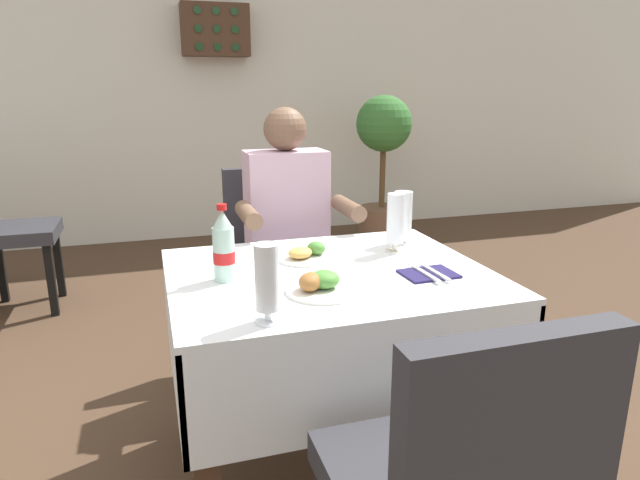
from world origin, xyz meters
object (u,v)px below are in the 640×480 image
chair_far_diner_seat (275,259)px  cola_bottle_primary (224,248)px  napkin_cutlery_set (429,273)px  beer_glass_middle (395,223)px  beer_glass_right (267,283)px  beer_glass_left (403,217)px  main_dining_table (329,322)px  plate_near_camera (320,285)px  wall_bottle_rack (215,30)px  plate_far_diner (307,254)px  background_chair_right (0,223)px  potted_plant_corner (383,155)px  seated_diner_far (290,232)px

chair_far_diner_seat → cola_bottle_primary: cola_bottle_primary is taller
napkin_cutlery_set → chair_far_diner_seat: bearing=107.3°
chair_far_diner_seat → beer_glass_middle: 0.80m
beer_glass_right → beer_glass_left: bearing=41.5°
beer_glass_left → cola_bottle_primary: 0.75m
cola_bottle_primary → napkin_cutlery_set: size_ratio=1.27×
main_dining_table → beer_glass_right: beer_glass_right is taller
main_dining_table → beer_glass_middle: size_ratio=4.78×
beer_glass_right → plate_near_camera: bearing=40.5°
cola_bottle_primary → wall_bottle_rack: bearing=82.6°
plate_far_diner → napkin_cutlery_set: bearing=-40.9°
plate_far_diner → wall_bottle_rack: (0.13, 3.19, 1.02)m
cola_bottle_primary → background_chair_right: (-1.07, 1.99, -0.31)m
potted_plant_corner → wall_bottle_rack: (-1.33, 0.53, 1.03)m
cola_bottle_primary → napkin_cutlery_set: 0.66m
plate_far_diner → napkin_cutlery_set: 0.43m
seated_diner_far → beer_glass_left: seated_diner_far is taller
chair_far_diner_seat → seated_diner_far: bearing=-67.3°
seated_diner_far → beer_glass_middle: (0.25, -0.56, 0.16)m
main_dining_table → plate_near_camera: plate_near_camera is taller
potted_plant_corner → wall_bottle_rack: wall_bottle_rack is taller
plate_near_camera → beer_glass_left: bearing=41.9°
wall_bottle_rack → main_dining_table: bearing=-91.6°
seated_diner_far → cola_bottle_primary: (-0.38, -0.69, 0.15)m
plate_far_diner → beer_glass_left: beer_glass_left is taller
plate_near_camera → potted_plant_corner: bearing=63.2°
plate_near_camera → potted_plant_corner: size_ratio=0.17×
napkin_cutlery_set → beer_glass_right: bearing=-159.9°
main_dining_table → plate_far_diner: (-0.03, 0.15, 0.20)m
main_dining_table → plate_far_diner: size_ratio=4.63×
seated_diner_far → napkin_cutlery_set: 0.87m
chair_far_diner_seat → potted_plant_corner: (1.42, 2.01, 0.21)m
plate_near_camera → background_chair_right: (-1.33, 2.18, -0.23)m
chair_far_diner_seat → seated_diner_far: size_ratio=0.77×
main_dining_table → beer_glass_left: 0.53m
napkin_cutlery_set → plate_near_camera: bearing=-173.4°
plate_near_camera → plate_far_diner: plate_near_camera is taller
potted_plant_corner → wall_bottle_rack: size_ratio=2.28×
chair_far_diner_seat → cola_bottle_primary: 0.92m
beer_glass_middle → seated_diner_far: bearing=114.2°
plate_near_camera → napkin_cutlery_set: size_ratio=1.16×
chair_far_diner_seat → plate_near_camera: chair_far_diner_seat is taller
main_dining_table → wall_bottle_rack: (0.09, 3.34, 1.22)m
chair_far_diner_seat → cola_bottle_primary: size_ratio=3.98×
main_dining_table → plate_near_camera: size_ratio=4.66×
plate_far_diner → background_chair_right: (-1.38, 1.85, -0.22)m
beer_glass_right → wall_bottle_rack: wall_bottle_rack is taller
plate_far_diner → napkin_cutlery_set: (0.33, -0.28, -0.01)m
plate_far_diner → beer_glass_right: 0.56m
chair_far_diner_seat → background_chair_right: same height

